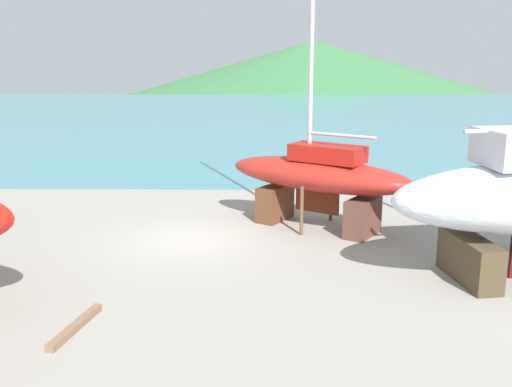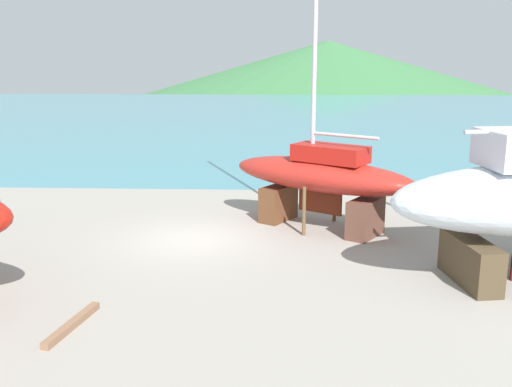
{
  "view_description": "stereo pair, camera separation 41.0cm",
  "coord_description": "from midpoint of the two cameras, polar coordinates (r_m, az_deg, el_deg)",
  "views": [
    {
      "loc": [
        2.38,
        -17.92,
        5.77
      ],
      "look_at": [
        2.13,
        -2.24,
        2.08
      ],
      "focal_mm": 41.31,
      "sensor_mm": 36.0,
      "label": 1
    },
    {
      "loc": [
        2.79,
        -17.91,
        5.77
      ],
      "look_at": [
        2.13,
        -2.24,
        2.08
      ],
      "focal_mm": 41.31,
      "sensor_mm": 36.0,
      "label": 2
    }
  ],
  "objects": [
    {
      "name": "ground_plane",
      "position": [
        15.55,
        -7.42,
        -8.64
      ],
      "size": [
        43.79,
        43.79,
        0.0
      ],
      "primitive_type": "plane",
      "color": "gray"
    },
    {
      "name": "sea_water",
      "position": [
        57.33,
        -0.18,
        7.48
      ],
      "size": [
        153.52,
        63.65,
        0.01
      ],
      "primitive_type": "cube",
      "color": "teal",
      "rests_on": "ground"
    },
    {
      "name": "headland_hill",
      "position": [
        156.39,
        6.99,
        11.05
      ],
      "size": [
        131.95,
        131.95,
        18.84
      ],
      "primitive_type": "cone",
      "color": "#3D7844",
      "rests_on": "ground"
    },
    {
      "name": "sailboat_large_starboard",
      "position": [
        19.89,
        6.94,
        1.65
      ],
      "size": [
        6.7,
        5.3,
        12.31
      ],
      "rotation": [
        0.0,
        0.0,
        2.56
      ],
      "color": "brown",
      "rests_on": "ground"
    },
    {
      "name": "worker",
      "position": [
        21.77,
        17.81,
        -0.39
      ],
      "size": [
        0.49,
        0.35,
        1.68
      ],
      "rotation": [
        0.0,
        0.0,
        4.44
      ],
      "color": "maroon",
      "rests_on": "ground"
    },
    {
      "name": "barrel_by_slipway",
      "position": [
        22.96,
        21.27,
        -1.23
      ],
      "size": [
        0.86,
        0.86,
        0.77
      ],
      "primitive_type": "cylinder",
      "rotation": [
        0.0,
        0.0,
        1.14
      ],
      "color": "brown",
      "rests_on": "ground"
    },
    {
      "name": "timber_short_skew",
      "position": [
        22.55,
        23.14,
        -2.42
      ],
      "size": [
        1.38,
        0.46,
        0.18
      ],
      "primitive_type": "cube",
      "rotation": [
        0.0,
        0.0,
        0.23
      ],
      "color": "brown",
      "rests_on": "ground"
    },
    {
      "name": "timber_plank_far",
      "position": [
        13.6,
        -16.55,
        -12.06
      ],
      "size": [
        0.59,
        2.1,
        0.15
      ],
      "primitive_type": "cube",
      "rotation": [
        0.0,
        0.0,
        1.37
      ],
      "color": "#896248",
      "rests_on": "ground"
    }
  ]
}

